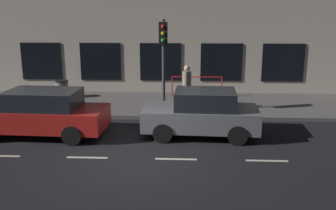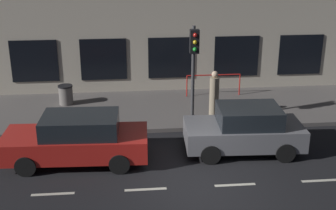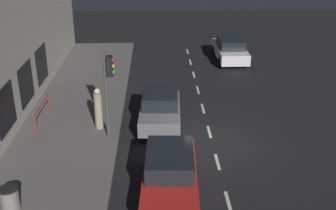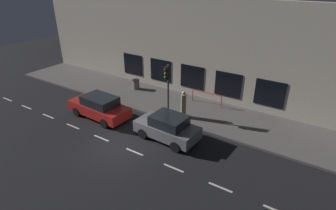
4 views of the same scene
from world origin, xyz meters
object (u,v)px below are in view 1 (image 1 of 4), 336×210
(parked_car_1, at_px, (41,113))
(pedestrian_0, at_px, (187,90))
(parked_car_2, at_px, (202,113))
(traffic_light, at_px, (163,48))
(trash_bin, at_px, (62,89))

(parked_car_1, height_order, pedestrian_0, pedestrian_0)
(parked_car_2, bearing_deg, traffic_light, 36.31)
(parked_car_2, relative_size, trash_bin, 4.80)
(trash_bin, bearing_deg, pedestrian_0, -109.90)
(parked_car_1, height_order, trash_bin, parked_car_1)
(parked_car_2, xyz_separation_m, trash_bin, (4.87, 6.38, -0.23))
(parked_car_1, distance_m, trash_bin, 5.20)
(parked_car_2, bearing_deg, parked_car_1, 95.09)
(traffic_light, bearing_deg, pedestrian_0, -55.64)
(traffic_light, distance_m, pedestrian_0, 2.07)
(traffic_light, distance_m, trash_bin, 6.09)
(pedestrian_0, bearing_deg, traffic_light, -129.67)
(traffic_light, height_order, pedestrian_0, traffic_light)
(pedestrian_0, distance_m, trash_bin, 6.27)
(parked_car_1, xyz_separation_m, trash_bin, (5.11, 0.93, -0.23))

